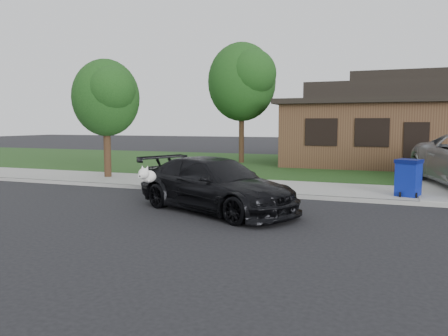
% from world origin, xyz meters
% --- Properties ---
extents(ground, '(120.00, 120.00, 0.00)m').
position_xyz_m(ground, '(0.00, 0.00, 0.00)').
color(ground, black).
rests_on(ground, ground).
extents(sidewalk, '(60.00, 3.00, 0.12)m').
position_xyz_m(sidewalk, '(0.00, 5.00, 0.06)').
color(sidewalk, gray).
rests_on(sidewalk, ground).
extents(curb, '(60.00, 0.12, 0.12)m').
position_xyz_m(curb, '(0.00, 3.50, 0.06)').
color(curb, gray).
rests_on(curb, ground).
extents(lawn, '(60.00, 13.00, 0.13)m').
position_xyz_m(lawn, '(0.00, 13.00, 0.07)').
color(lawn, '#193814').
rests_on(lawn, ground).
extents(sedan, '(5.04, 3.65, 1.35)m').
position_xyz_m(sedan, '(-1.21, 0.91, 0.68)').
color(sedan, black).
rests_on(sedan, ground).
extents(recycling_bin, '(0.83, 0.83, 1.07)m').
position_xyz_m(recycling_bin, '(3.47, 4.37, 0.66)').
color(recycling_bin, navy).
rests_on(recycling_bin, sidewalk).
extents(house, '(12.60, 8.60, 4.65)m').
position_xyz_m(house, '(4.00, 15.00, 2.13)').
color(house, '#422B1C').
rests_on(house, ground).
extents(tree_0, '(3.78, 3.60, 6.34)m').
position_xyz_m(tree_0, '(-4.34, 12.88, 4.48)').
color(tree_0, '#332114').
rests_on(tree_0, ground).
extents(tree_2, '(2.73, 2.60, 4.59)m').
position_xyz_m(tree_2, '(-7.38, 5.11, 3.27)').
color(tree_2, '#332114').
rests_on(tree_2, ground).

